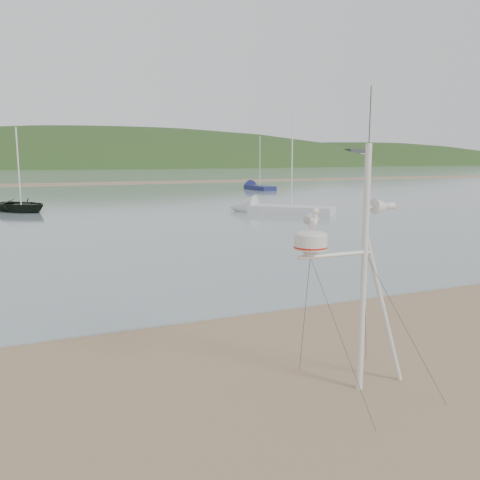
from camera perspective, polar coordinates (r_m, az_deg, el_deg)
name	(u,v)px	position (r m, az deg, el deg)	size (l,w,h in m)	color
ground	(103,430)	(7.81, -15.18, -19.91)	(560.00, 560.00, 0.00)	#86684D
water	(23,173)	(138.85, -23.23, 6.92)	(560.00, 256.00, 0.04)	gray
sandbar	(26,185)	(76.89, -22.87, 5.74)	(560.00, 7.00, 0.07)	#86684D
hill_ridge	(68,210)	(243.70, -18.77, 3.19)	(620.00, 180.00, 80.00)	#203917
far_cottages	(29,157)	(202.83, -22.59, 8.58)	(294.40, 6.30, 8.00)	beige
mast_rig	(361,322)	(8.45, 13.41, -8.92)	(2.15, 2.29, 4.84)	silver
boat_dark	(19,179)	(38.53, -23.54, 6.33)	(3.29, 0.95, 4.60)	black
sailboat_white_near	(263,208)	(35.30, 2.60, 3.57)	(6.53, 6.66, 7.44)	silver
sailboat_blue_far	(253,187)	(61.84, 1.45, 5.99)	(1.91, 6.90, 6.81)	#161C4E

